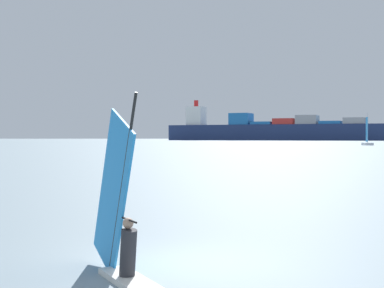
{
  "coord_description": "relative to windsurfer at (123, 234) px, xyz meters",
  "views": [
    {
      "loc": [
        -0.93,
        -12.91,
        2.91
      ],
      "look_at": [
        1.76,
        14.88,
        2.56
      ],
      "focal_mm": 52.4,
      "sensor_mm": 36.0,
      "label": 1
    }
  ],
  "objects": [
    {
      "name": "small_sailboat",
      "position": [
        81.27,
        179.85,
        0.14
      ],
      "size": [
        3.4,
        6.37,
        11.37
      ],
      "rotation": [
        0.0,
        0.0,
        4.59
      ],
      "color": "white",
      "rests_on": "ground_plane"
    },
    {
      "name": "ground_plane",
      "position": [
        1.23,
        1.42,
        -0.93
      ],
      "size": [
        4000.0,
        4000.0,
        0.0
      ],
      "primitive_type": "plane",
      "color": "gray"
    },
    {
      "name": "windsurfer",
      "position": [
        0.0,
        0.0,
        0.0
      ],
      "size": [
        1.75,
        3.78,
        3.94
      ],
      "rotation": [
        0.0,
        0.0,
        5.09
      ],
      "color": "white",
      "rests_on": "ground_plane"
    },
    {
      "name": "cargo_ship",
      "position": [
        117.4,
        473.91,
        8.54
      ],
      "size": [
        181.09,
        107.14,
        37.02
      ],
      "rotation": [
        0.0,
        0.0,
        5.81
      ],
      "color": "navy",
      "rests_on": "ground_plane"
    }
  ]
}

